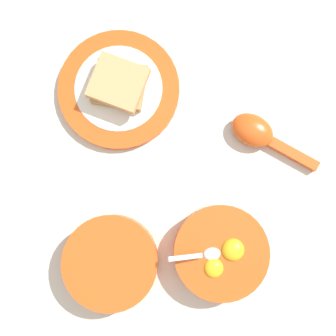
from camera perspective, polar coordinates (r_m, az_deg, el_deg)
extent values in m
plane|color=beige|center=(0.64, 7.20, -0.70)|extent=(3.00, 3.00, 0.00)
cylinder|color=#DB5119|center=(0.62, 7.59, -11.98)|extent=(0.14, 0.14, 0.04)
cylinder|color=white|center=(0.62, 7.67, -12.05)|extent=(0.12, 0.12, 0.02)
ellipsoid|color=yellow|center=(0.61, 6.64, -14.23)|extent=(0.03, 0.03, 0.02)
ellipsoid|color=yellow|center=(0.61, 9.36, -11.64)|extent=(0.03, 0.03, 0.02)
cylinder|color=black|center=(0.61, 8.81, -11.13)|extent=(0.03, 0.03, 0.00)
ellipsoid|color=silver|center=(0.60, 6.39, -12.30)|extent=(0.03, 0.02, 0.01)
cube|color=silver|center=(0.58, 2.54, -12.80)|extent=(0.05, 0.01, 0.03)
cylinder|color=#DB5119|center=(0.66, -7.12, 11.23)|extent=(0.20, 0.20, 0.01)
cylinder|color=white|center=(0.66, -7.21, 11.43)|extent=(0.14, 0.14, 0.00)
cube|color=tan|center=(0.65, -7.04, 11.87)|extent=(0.10, 0.09, 0.02)
cube|color=tan|center=(0.63, -7.26, 12.15)|extent=(0.11, 0.10, 0.02)
ellipsoid|color=#DB5119|center=(0.65, 12.16, 5.38)|extent=(0.09, 0.08, 0.03)
cube|color=#DB5119|center=(0.67, 17.49, 2.04)|extent=(0.08, 0.07, 0.01)
cylinder|color=#DB5119|center=(0.62, -8.22, -13.31)|extent=(0.14, 0.14, 0.04)
cylinder|color=white|center=(0.61, -8.40, -13.47)|extent=(0.12, 0.12, 0.01)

